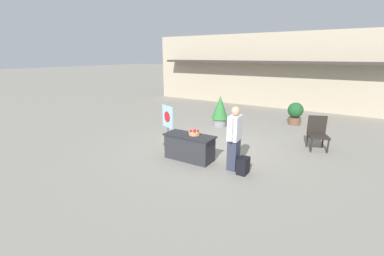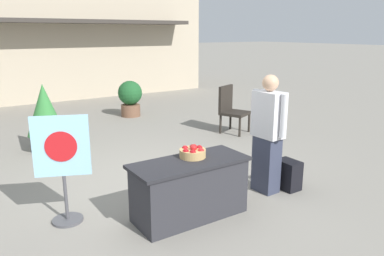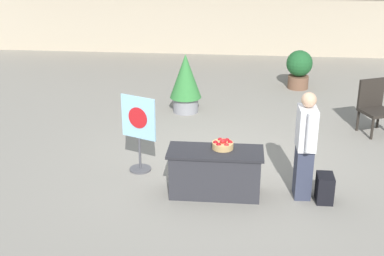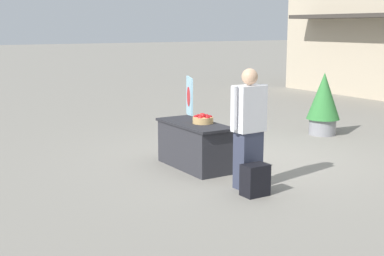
# 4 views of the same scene
# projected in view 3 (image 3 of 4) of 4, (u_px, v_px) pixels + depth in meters

# --- Properties ---
(ground_plane) EXTENTS (120.00, 120.00, 0.00)m
(ground_plane) POSITION_uv_depth(u_px,v_px,m) (220.00, 163.00, 9.19)
(ground_plane) COLOR gray
(display_table) EXTENTS (1.43, 0.61, 0.72)m
(display_table) POSITION_uv_depth(u_px,v_px,m) (215.00, 172.00, 8.06)
(display_table) COLOR #2D2D33
(display_table) RESTS_ON ground_plane
(apple_basket) EXTENTS (0.32, 0.32, 0.16)m
(apple_basket) POSITION_uv_depth(u_px,v_px,m) (223.00, 145.00, 7.98)
(apple_basket) COLOR tan
(apple_basket) RESTS_ON display_table
(person_visitor) EXTENTS (0.28, 0.61, 1.65)m
(person_visitor) POSITION_uv_depth(u_px,v_px,m) (305.00, 145.00, 7.81)
(person_visitor) COLOR #33384C
(person_visitor) RESTS_ON ground_plane
(backpack) EXTENTS (0.24, 0.34, 0.42)m
(backpack) POSITION_uv_depth(u_px,v_px,m) (325.00, 188.00, 7.90)
(backpack) COLOR black
(backpack) RESTS_ON ground_plane
(poster_board) EXTENTS (0.59, 0.36, 1.29)m
(poster_board) POSITION_uv_depth(u_px,v_px,m) (139.00, 130.00, 8.68)
(poster_board) COLOR #4C4C51
(poster_board) RESTS_ON ground_plane
(patio_chair) EXTENTS (0.72, 0.72, 1.04)m
(patio_chair) POSITION_uv_depth(u_px,v_px,m) (374.00, 104.00, 10.34)
(patio_chair) COLOR #28231E
(patio_chair) RESTS_ON ground_plane
(potted_plant_far_right) EXTENTS (0.63, 0.63, 0.94)m
(potted_plant_far_right) POSITION_uv_depth(u_px,v_px,m) (299.00, 68.00, 13.00)
(potted_plant_far_right) COLOR brown
(potted_plant_far_right) RESTS_ON ground_plane
(potted_plant_near_left) EXTENTS (0.67, 0.67, 1.28)m
(potted_plant_near_left) POSITION_uv_depth(u_px,v_px,m) (186.00, 81.00, 11.36)
(potted_plant_near_left) COLOR gray
(potted_plant_near_left) RESTS_ON ground_plane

